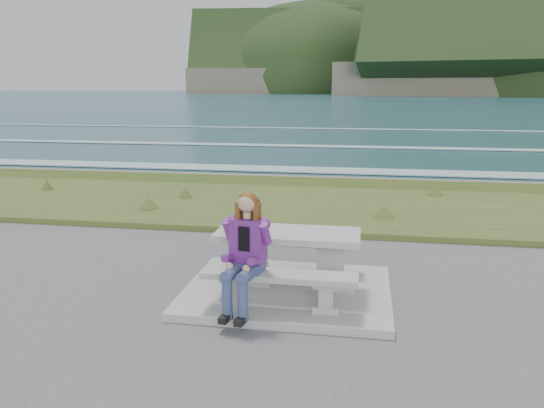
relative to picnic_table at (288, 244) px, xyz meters
name	(u,v)px	position (x,y,z in m)	size (l,w,h in m)	color
concrete_slab	(288,291)	(0.00, 0.00, -0.63)	(2.60, 2.10, 0.10)	#A7A8A2
picnic_table	(288,244)	(0.00, 0.00, 0.00)	(1.80, 0.75, 0.75)	#A7A8A2
bench_landward	(279,281)	(0.00, -0.70, -0.23)	(1.80, 0.35, 0.45)	#A7A8A2
bench_seaward	(295,246)	(0.00, 0.70, -0.23)	(1.80, 0.35, 0.45)	#A7A8A2
grass_verge	(320,209)	(0.00, 5.00, -0.68)	(160.00, 4.50, 0.22)	#2B4B1C
shore_drop	(329,186)	(0.00, 7.90, -0.68)	(160.00, 0.80, 2.20)	#6B5E50
ocean	(349,163)	(0.00, 25.09, -2.42)	(1600.00, 1600.00, 0.09)	#1D4754
seated_woman	(243,270)	(-0.39, -0.83, -0.08)	(0.48, 0.73, 1.38)	navy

